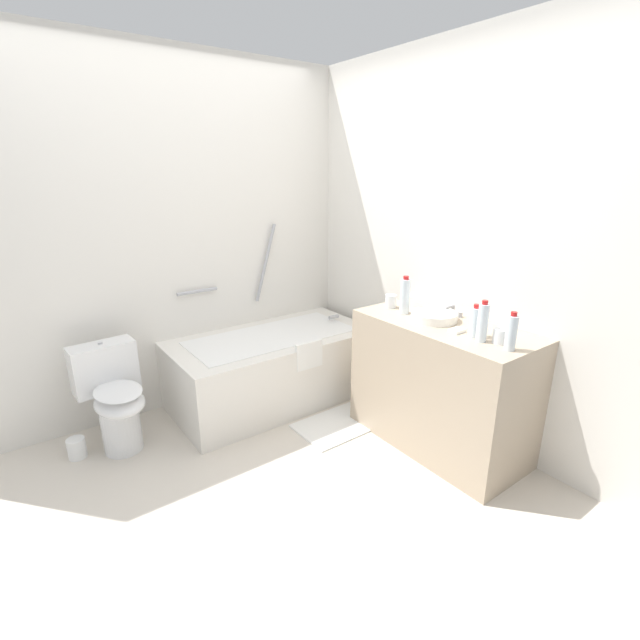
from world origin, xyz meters
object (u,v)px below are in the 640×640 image
at_px(water_bottle_2, 475,322).
at_px(drinking_glass_1, 500,336).
at_px(bath_mat, 341,424).
at_px(toilet_paper_roll, 77,448).
at_px(bathtub, 273,365).
at_px(toilet, 114,397).
at_px(water_bottle_0, 405,296).
at_px(drinking_glass_0, 391,301).
at_px(sink_faucet, 452,311).
at_px(water_bottle_1, 483,322).
at_px(water_bottle_3, 511,332).
at_px(soap_dish, 457,330).
at_px(sink_basin, 434,316).

relative_size(water_bottle_2, drinking_glass_1, 2.28).
bearing_deg(bath_mat, toilet_paper_roll, 156.57).
bearing_deg(bathtub, toilet, 178.27).
xyz_separation_m(water_bottle_0, drinking_glass_1, (0.02, -0.69, -0.08)).
relative_size(drinking_glass_0, bath_mat, 0.14).
xyz_separation_m(toilet, sink_faucet, (1.89, -1.12, 0.51)).
relative_size(drinking_glass_0, drinking_glass_1, 1.07).
distance_m(water_bottle_0, toilet_paper_roll, 2.32).
bearing_deg(bath_mat, drinking_glass_0, -14.75).
height_order(drinking_glass_0, toilet_paper_roll, drinking_glass_0).
xyz_separation_m(water_bottle_1, drinking_glass_1, (0.06, -0.08, -0.07)).
xyz_separation_m(water_bottle_0, toilet_paper_roll, (-1.92, 0.93, -0.89)).
xyz_separation_m(water_bottle_1, bath_mat, (-0.29, 0.86, -0.95)).
relative_size(sink_faucet, water_bottle_2, 0.80).
height_order(water_bottle_1, toilet_paper_roll, water_bottle_1).
height_order(toilet, sink_faucet, sink_faucet).
bearing_deg(water_bottle_1, drinking_glass_0, 85.32).
height_order(drinking_glass_1, toilet_paper_roll, drinking_glass_1).
relative_size(water_bottle_3, toilet_paper_roll, 1.62).
bearing_deg(drinking_glass_0, sink_faucet, -61.42).
bearing_deg(water_bottle_0, toilet, 151.50).
distance_m(water_bottle_0, soap_dish, 0.46).
bearing_deg(sink_faucet, water_bottle_3, -113.63).
distance_m(water_bottle_1, drinking_glass_1, 0.12).
bearing_deg(water_bottle_0, water_bottle_3, -92.04).
relative_size(sink_basin, toilet_paper_roll, 2.23).
bearing_deg(water_bottle_3, bath_mat, 106.42).
xyz_separation_m(toilet, sink_basin, (1.71, -1.12, 0.51)).
height_order(drinking_glass_1, soap_dish, drinking_glass_1).
bearing_deg(sink_basin, water_bottle_2, -98.38).
bearing_deg(drinking_glass_0, water_bottle_2, -92.31).
distance_m(sink_basin, water_bottle_0, 0.24).
bearing_deg(water_bottle_0, drinking_glass_1, -88.60).
distance_m(bathtub, sink_basin, 1.35).
bearing_deg(bath_mat, drinking_glass_1, -69.68).
height_order(water_bottle_2, water_bottle_3, water_bottle_3).
bearing_deg(drinking_glass_1, bath_mat, 110.32).
bearing_deg(toilet_paper_roll, sink_basin, -30.25).
relative_size(bathtub, drinking_glass_0, 17.30).
relative_size(sink_basin, sink_faucet, 1.91).
distance_m(toilet, water_bottle_1, 2.30).
xyz_separation_m(sink_basin, bath_mat, (-0.37, 0.46, -0.86)).
xyz_separation_m(drinking_glass_1, bath_mat, (-0.35, 0.93, -0.88)).
distance_m(bathtub, water_bottle_3, 1.84).
xyz_separation_m(water_bottle_2, bath_mat, (-0.32, 0.79, -0.92)).
height_order(sink_faucet, water_bottle_3, water_bottle_3).
xyz_separation_m(sink_basin, water_bottle_1, (-0.08, -0.40, 0.08)).
distance_m(soap_dish, bath_mat, 1.13).
distance_m(toilet, water_bottle_0, 1.99).
bearing_deg(soap_dish, water_bottle_3, -91.19).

